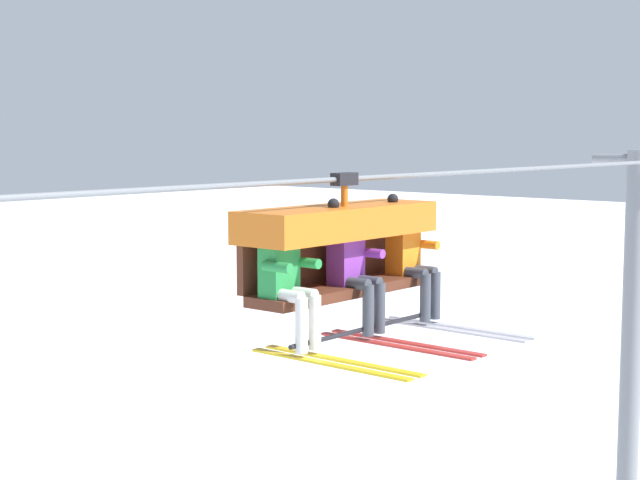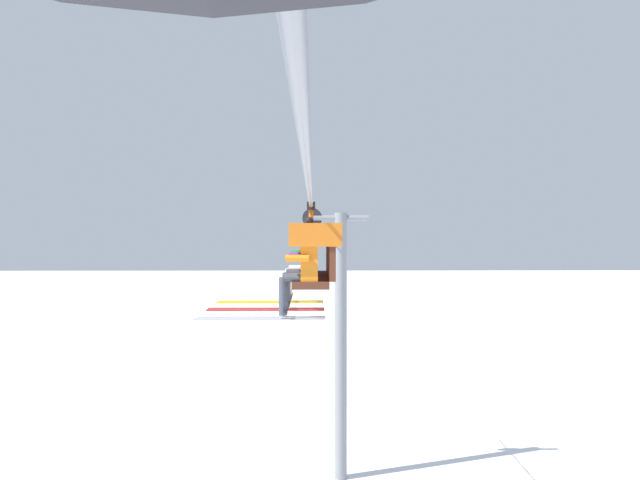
{
  "view_description": "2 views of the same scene",
  "coord_description": "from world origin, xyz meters",
  "px_view_note": "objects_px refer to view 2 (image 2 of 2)",
  "views": [
    {
      "loc": [
        -6.91,
        -6.64,
        7.82
      ],
      "look_at": [
        0.1,
        -0.67,
        6.81
      ],
      "focal_mm": 55.0,
      "sensor_mm": 36.0,
      "label": 1
    },
    {
      "loc": [
        9.34,
        -0.76,
        7.03
      ],
      "look_at": [
        0.02,
        -0.67,
        6.89
      ],
      "focal_mm": 35.0,
      "sensor_mm": 36.0,
      "label": 2
    }
  ],
  "objects_px": {
    "lift_tower_near": "(340,338)",
    "skier_green": "(302,261)",
    "chairlift_chair": "(316,245)",
    "skier_orange": "(300,267)",
    "skier_purple": "(301,263)"
  },
  "relations": [
    {
      "from": "lift_tower_near",
      "to": "skier_green",
      "type": "height_order",
      "value": "lift_tower_near"
    },
    {
      "from": "chairlift_chair",
      "to": "lift_tower_near",
      "type": "bearing_deg",
      "value": 175.27
    },
    {
      "from": "lift_tower_near",
      "to": "chairlift_chair",
      "type": "bearing_deg",
      "value": -4.73
    },
    {
      "from": "chairlift_chair",
      "to": "skier_green",
      "type": "distance_m",
      "value": 1.0
    },
    {
      "from": "lift_tower_near",
      "to": "chairlift_chair",
      "type": "xyz_separation_m",
      "value": [
        8.53,
        -0.71,
        2.83
      ]
    },
    {
      "from": "lift_tower_near",
      "to": "skier_green",
      "type": "bearing_deg",
      "value": -6.97
    },
    {
      "from": "skier_green",
      "to": "skier_orange",
      "type": "xyz_separation_m",
      "value": [
        1.87,
        0.01,
        0.02
      ]
    },
    {
      "from": "chairlift_chair",
      "to": "skier_orange",
      "type": "distance_m",
      "value": 0.99
    },
    {
      "from": "skier_green",
      "to": "skier_orange",
      "type": "bearing_deg",
      "value": 0.21
    },
    {
      "from": "chairlift_chair",
      "to": "skier_green",
      "type": "xyz_separation_m",
      "value": [
        -0.94,
        -0.22,
        -0.28
      ]
    },
    {
      "from": "chairlift_chair",
      "to": "skier_purple",
      "type": "bearing_deg",
      "value": -90.89
    },
    {
      "from": "chairlift_chair",
      "to": "skier_green",
      "type": "bearing_deg",
      "value": -166.69
    },
    {
      "from": "skier_green",
      "to": "chairlift_chair",
      "type": "bearing_deg",
      "value": 13.31
    },
    {
      "from": "skier_green",
      "to": "skier_purple",
      "type": "xyz_separation_m",
      "value": [
        0.93,
        0.01,
        0.02
      ]
    },
    {
      "from": "chairlift_chair",
      "to": "skier_purple",
      "type": "height_order",
      "value": "chairlift_chair"
    }
  ]
}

